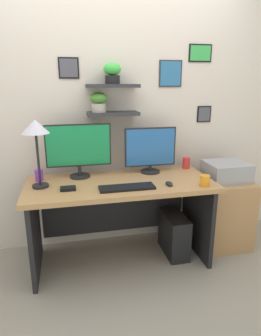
# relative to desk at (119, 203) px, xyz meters

# --- Properties ---
(ground_plane) EXTENTS (8.00, 8.00, 0.00)m
(ground_plane) POSITION_rel_desk_xyz_m (0.00, -0.05, -0.54)
(ground_plane) COLOR gray
(back_wall_assembly) EXTENTS (4.40, 0.24, 2.70)m
(back_wall_assembly) POSITION_rel_desk_xyz_m (0.00, 0.38, 0.82)
(back_wall_assembly) COLOR beige
(back_wall_assembly) RESTS_ON ground
(desk) EXTENTS (1.57, 0.68, 0.75)m
(desk) POSITION_rel_desk_xyz_m (0.00, 0.00, 0.00)
(desk) COLOR tan
(desk) RESTS_ON ground
(monitor_left) EXTENTS (0.56, 0.18, 0.47)m
(monitor_left) POSITION_rel_desk_xyz_m (-0.32, 0.16, 0.47)
(monitor_left) COLOR black
(monitor_left) RESTS_ON desk
(monitor_right) EXTENTS (0.48, 0.18, 0.42)m
(monitor_right) POSITION_rel_desk_xyz_m (0.32, 0.16, 0.43)
(monitor_right) COLOR black
(monitor_right) RESTS_ON desk
(keyboard) EXTENTS (0.44, 0.14, 0.02)m
(keyboard) POSITION_rel_desk_xyz_m (0.02, -0.23, 0.22)
(keyboard) COLOR black
(keyboard) RESTS_ON desk
(computer_mouse) EXTENTS (0.06, 0.09, 0.03)m
(computer_mouse) POSITION_rel_desk_xyz_m (0.37, -0.22, 0.23)
(computer_mouse) COLOR black
(computer_mouse) RESTS_ON desk
(desk_lamp) EXTENTS (0.21, 0.21, 0.54)m
(desk_lamp) POSITION_rel_desk_xyz_m (-0.65, -0.04, 0.66)
(desk_lamp) COLOR black
(desk_lamp) RESTS_ON desk
(coffee_mug) EXTENTS (0.08, 0.08, 0.09)m
(coffee_mug) POSITION_rel_desk_xyz_m (0.65, -0.30, 0.26)
(coffee_mug) COLOR orange
(coffee_mug) RESTS_ON desk
(pen_cup) EXTENTS (0.07, 0.07, 0.10)m
(pen_cup) POSITION_rel_desk_xyz_m (-0.67, 0.13, 0.26)
(pen_cup) COLOR purple
(pen_cup) RESTS_ON desk
(scissors_tray) EXTENTS (0.12, 0.08, 0.02)m
(scissors_tray) POSITION_rel_desk_xyz_m (-0.43, -0.16, 0.22)
(scissors_tray) COLOR black
(scissors_tray) RESTS_ON desk
(water_cup) EXTENTS (0.07, 0.07, 0.11)m
(water_cup) POSITION_rel_desk_xyz_m (0.70, 0.21, 0.27)
(water_cup) COLOR red
(water_cup) RESTS_ON desk
(drawer_cabinet) EXTENTS (0.44, 0.50, 0.66)m
(drawer_cabinet) POSITION_rel_desk_xyz_m (1.04, 0.04, -0.21)
(drawer_cabinet) COLOR tan
(drawer_cabinet) RESTS_ON ground
(printer) EXTENTS (0.38, 0.34, 0.17)m
(printer) POSITION_rel_desk_xyz_m (1.04, 0.04, 0.21)
(printer) COLOR #9E9EA3
(printer) RESTS_ON drawer_cabinet
(computer_tower_right) EXTENTS (0.18, 0.40, 0.39)m
(computer_tower_right) POSITION_rel_desk_xyz_m (0.51, -0.05, -0.34)
(computer_tower_right) COLOR black
(computer_tower_right) RESTS_ON ground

